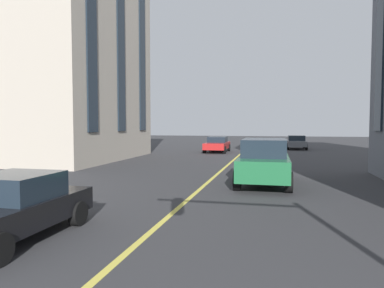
% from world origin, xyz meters
% --- Properties ---
extents(lane_centre_line, '(80.00, 0.16, 0.01)m').
position_xyz_m(lane_centre_line, '(20.00, 0.00, 0.00)').
color(lane_centre_line, '#D8C64C').
rests_on(lane_centre_line, ground_plane).
extents(car_black_parked_a, '(3.90, 1.89, 1.40)m').
position_xyz_m(car_black_parked_a, '(10.35, 2.75, 0.70)').
color(car_black_parked_a, black).
rests_on(car_black_parked_a, ground_plane).
extents(car_grey_near, '(4.40, 1.95, 1.37)m').
position_xyz_m(car_grey_near, '(40.83, -4.90, 0.70)').
color(car_grey_near, slate).
rests_on(car_grey_near, ground_plane).
extents(car_green_trailing, '(4.70, 2.14, 1.88)m').
position_xyz_m(car_green_trailing, '(18.64, -2.35, 0.97)').
color(car_green_trailing, '#1E6038').
rests_on(car_green_trailing, ground_plane).
extents(car_red_oncoming, '(4.40, 1.95, 1.37)m').
position_xyz_m(car_red_oncoming, '(35.10, 2.21, 0.70)').
color(car_red_oncoming, '#B21E1E').
rests_on(car_red_oncoming, ground_plane).
extents(building_left_near, '(11.86, 12.69, 14.45)m').
position_xyz_m(building_left_near, '(26.44, 13.78, 7.23)').
color(building_left_near, '#A89E8E').
rests_on(building_left_near, ground_plane).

